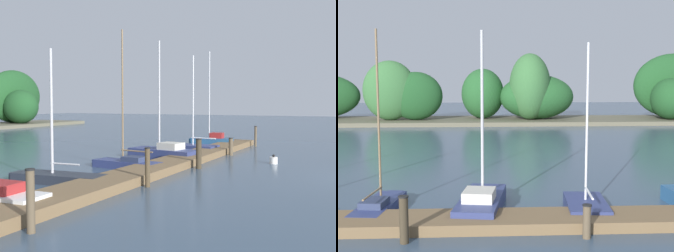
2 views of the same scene
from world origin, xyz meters
TOP-DOWN VIEW (x-y plane):
  - dock_pier at (0.00, 8.88)m, footprint 23.44×1.80m
  - sailboat_1 at (-5.65, 11.27)m, footprint 1.43×3.98m
  - sailboat_2 at (-1.51, 10.66)m, footprint 1.42×3.67m
  - sailboat_3 at (2.09, 10.58)m, footprint 1.93×4.25m
  - sailboat_4 at (5.73, 10.20)m, footprint 1.58×2.89m
  - sailboat_5 at (9.63, 10.50)m, footprint 1.15×3.08m
  - mooring_piling_0 at (-10.72, 7.58)m, footprint 0.23×0.23m
  - mooring_piling_1 at (-4.85, 7.69)m, footprint 0.21×0.21m
  - mooring_piling_2 at (-0.13, 7.58)m, footprint 0.30×0.30m
  - mooring_piling_3 at (5.18, 7.69)m, footprint 0.28×0.28m
  - mooring_piling_4 at (10.66, 7.60)m, footprint 0.19×0.19m
  - channel_buoy_0 at (2.92, 4.78)m, footprint 0.39×0.39m

SIDE VIEW (x-z plane):
  - dock_pier at x=0.00m, z-range 0.00..0.35m
  - channel_buoy_0 at x=2.92m, z-range -0.06..0.41m
  - sailboat_1 at x=-5.65m, z-range -2.27..2.80m
  - sailboat_2 at x=-1.51m, z-range -2.91..3.48m
  - sailboat_4 at x=5.73m, z-range -2.67..3.24m
  - sailboat_3 at x=2.09m, z-range -2.79..3.56m
  - sailboat_5 at x=9.63m, z-range -2.91..3.68m
  - mooring_piling_3 at x=5.18m, z-range 0.01..1.03m
  - mooring_piling_2 at x=-0.13m, z-range 0.01..1.39m
  - mooring_piling_4 at x=10.66m, z-range 0.01..1.43m
  - mooring_piling_1 at x=-4.85m, z-range 0.01..1.44m
  - mooring_piling_0 at x=-10.72m, z-range 0.01..1.52m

